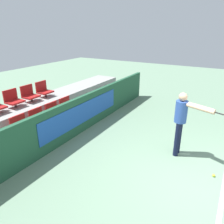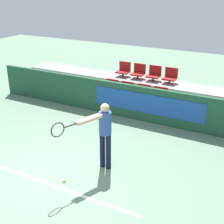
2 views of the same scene
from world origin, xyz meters
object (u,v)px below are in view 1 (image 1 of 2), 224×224
object	(u,v)px
stadium_chair_2	(54,112)
tennis_ball	(214,175)
stadium_chair_7	(44,90)
stadium_chair_0	(21,126)
stadium_chair_3	(67,106)
stadium_chair_6	(29,94)
tennis_player	(183,119)
stadium_chair_1	(39,119)
stadium_chair_5	(13,99)

from	to	relation	value
stadium_chair_2	tennis_ball	xyz separation A→B (m)	(0.06, -4.65, -0.62)
tennis_ball	stadium_chair_7	bearing A→B (deg)	84.47
stadium_chair_0	stadium_chair_2	distance (m)	1.22
stadium_chair_3	tennis_ball	xyz separation A→B (m)	(-0.55, -4.65, -0.62)
stadium_chair_6	tennis_player	bearing A→B (deg)	-83.34
stadium_chair_0	stadium_chair_6	bearing A→B (deg)	40.14
stadium_chair_1	stadium_chair_7	xyz separation A→B (m)	(1.22, 1.03, 0.41)
stadium_chair_7	tennis_ball	world-z (taller)	stadium_chair_7
stadium_chair_0	stadium_chair_1	xyz separation A→B (m)	(0.61, 0.00, 0.00)
stadium_chair_0	stadium_chair_2	bearing A→B (deg)	0.00
stadium_chair_1	tennis_ball	world-z (taller)	stadium_chair_1
stadium_chair_0	stadium_chair_7	world-z (taller)	stadium_chair_7
stadium_chair_2	stadium_chair_5	distance (m)	1.26
stadium_chair_2	stadium_chair_3	xyz separation A→B (m)	(0.61, 0.00, 0.00)
stadium_chair_1	stadium_chair_2	distance (m)	0.61
stadium_chair_6	stadium_chair_7	xyz separation A→B (m)	(0.61, 0.00, 0.00)
stadium_chair_0	stadium_chair_2	xyz separation A→B (m)	(1.22, 0.00, 0.00)
stadium_chair_2	stadium_chair_3	size ratio (longest dim) A/B	1.00
stadium_chair_3	stadium_chair_6	bearing A→B (deg)	120.67
stadium_chair_6	tennis_ball	xyz separation A→B (m)	(0.06, -5.67, -1.03)
stadium_chair_2	tennis_player	size ratio (longest dim) A/B	0.32
stadium_chair_0	stadium_chair_3	world-z (taller)	same
stadium_chair_0	stadium_chair_5	xyz separation A→B (m)	(0.61, 1.03, 0.41)
stadium_chair_6	stadium_chair_7	size ratio (longest dim) A/B	1.00
stadium_chair_0	stadium_chair_1	bearing A→B (deg)	0.00
stadium_chair_0	stadium_chair_3	size ratio (longest dim) A/B	1.00
stadium_chair_0	stadium_chair_3	bearing A→B (deg)	0.00
stadium_chair_1	stadium_chair_6	world-z (taller)	stadium_chair_6
stadium_chair_0	tennis_player	bearing A→B (deg)	-64.66
stadium_chair_3	stadium_chair_5	world-z (taller)	stadium_chair_5
stadium_chair_1	tennis_ball	size ratio (longest dim) A/B	8.07
stadium_chair_2	stadium_chair_7	xyz separation A→B (m)	(0.61, 1.03, 0.41)
stadium_chair_0	stadium_chair_7	size ratio (longest dim) A/B	1.00
stadium_chair_1	tennis_ball	bearing A→B (deg)	-81.80
stadium_chair_5	stadium_chair_7	xyz separation A→B (m)	(1.22, 0.00, 0.00)
tennis_player	tennis_ball	bearing A→B (deg)	-98.12
stadium_chair_3	tennis_player	size ratio (longest dim) A/B	0.32
stadium_chair_3	tennis_player	distance (m)	3.77
stadium_chair_0	stadium_chair_1	world-z (taller)	same
stadium_chair_5	tennis_player	xyz separation A→B (m)	(1.17, -4.78, -0.04)
stadium_chair_5	stadium_chair_7	world-z (taller)	same
stadium_chair_6	stadium_chair_7	bearing A→B (deg)	0.00
stadium_chair_3	stadium_chair_1	bearing A→B (deg)	180.00
stadium_chair_6	tennis_player	size ratio (longest dim) A/B	0.32
stadium_chair_2	stadium_chair_5	xyz separation A→B (m)	(-0.61, 1.03, 0.41)
stadium_chair_0	stadium_chair_5	bearing A→B (deg)	59.33
stadium_chair_6	stadium_chair_7	distance (m)	0.61
stadium_chair_3	stadium_chair_7	distance (m)	1.11
stadium_chair_1	stadium_chair_3	world-z (taller)	same
stadium_chair_1	stadium_chair_6	distance (m)	1.26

